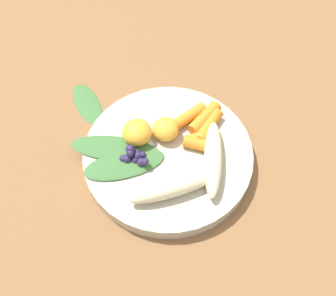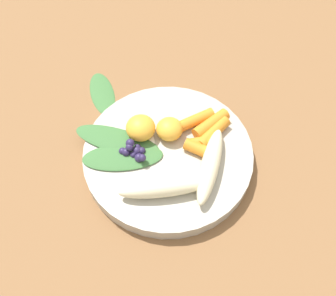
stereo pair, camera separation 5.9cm
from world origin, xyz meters
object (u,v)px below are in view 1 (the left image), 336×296
banana_peeled_right (170,188)px  bowl (168,156)px  orange_segment_near (137,132)px  banana_peeled_left (213,158)px  kale_leaf_stray (87,103)px

banana_peeled_right → bowl: bearing=74.4°
banana_peeled_right → orange_segment_near: size_ratio=2.87×
banana_peeled_left → orange_segment_near: 0.12m
bowl → banana_peeled_right: size_ratio=1.99×
bowl → kale_leaf_stray: (-0.13, 0.13, -0.01)m
banana_peeled_right → orange_segment_near: bearing=100.4°
banana_peeled_left → banana_peeled_right: 0.08m
banana_peeled_left → kale_leaf_stray: (-0.19, 0.16, -0.04)m
banana_peeled_right → kale_leaf_stray: bearing=110.1°
bowl → orange_segment_near: size_ratio=5.72×
bowl → kale_leaf_stray: 0.18m
banana_peeled_right → kale_leaf_stray: (-0.12, 0.20, -0.04)m
bowl → banana_peeled_left: 0.07m
banana_peeled_left → banana_peeled_right: bearing=131.8°
banana_peeled_left → bowl: bearing=77.3°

